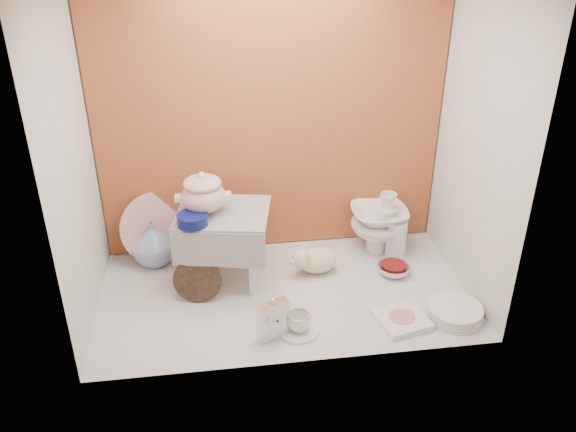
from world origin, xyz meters
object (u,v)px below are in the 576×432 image
object	(u,v)px
dinner_plate_stack	(455,312)
crystal_bowl	(393,269)
soup_tureen	(203,192)
blue_white_vase	(153,243)
porcelain_tower	(379,222)
floral_platter	(156,228)
plush_pig	(317,260)
mantel_clock	(273,318)
step_stool	(225,245)
gold_rim_teacup	(298,322)

from	to	relation	value
dinner_plate_stack	crystal_bowl	distance (m)	0.43
soup_tureen	blue_white_vase	distance (m)	0.50
crystal_bowl	blue_white_vase	bearing A→B (deg)	167.03
porcelain_tower	dinner_plate_stack	bearing A→B (deg)	-73.01
floral_platter	plush_pig	xyz separation A→B (m)	(0.82, -0.26, -0.11)
blue_white_vase	mantel_clock	world-z (taller)	blue_white_vase
step_stool	gold_rim_teacup	world-z (taller)	step_stool
mantel_clock	plush_pig	bearing A→B (deg)	35.70
step_stool	mantel_clock	bearing A→B (deg)	-59.23
blue_white_vase	dinner_plate_stack	size ratio (longest dim) A/B	0.92
step_stool	blue_white_vase	bearing A→B (deg)	162.80
mantel_clock	gold_rim_teacup	distance (m)	0.13
crystal_bowl	mantel_clock	bearing A→B (deg)	-148.55
soup_tureen	crystal_bowl	world-z (taller)	soup_tureen
step_stool	porcelain_tower	xyz separation A→B (m)	(0.84, 0.16, -0.02)
plush_pig	porcelain_tower	bearing A→B (deg)	29.50
step_stool	mantel_clock	world-z (taller)	step_stool
step_stool	porcelain_tower	size ratio (longest dim) A/B	1.28
soup_tureen	blue_white_vase	xyz separation A→B (m)	(-0.28, 0.19, -0.37)
step_stool	floral_platter	size ratio (longest dim) A/B	1.16
soup_tureen	mantel_clock	xyz separation A→B (m)	(0.27, -0.50, -0.39)
soup_tureen	porcelain_tower	size ratio (longest dim) A/B	0.74
step_stool	blue_white_vase	size ratio (longest dim) A/B	1.82
gold_rim_teacup	crystal_bowl	xyz separation A→B (m)	(0.56, 0.39, -0.03)
step_stool	floral_platter	bearing A→B (deg)	155.66
gold_rim_teacup	crystal_bowl	world-z (taller)	gold_rim_teacup
soup_tureen	plush_pig	size ratio (longest dim) A/B	1.00
plush_pig	dinner_plate_stack	world-z (taller)	plush_pig
soup_tureen	porcelain_tower	world-z (taller)	soup_tureen
floral_platter	dinner_plate_stack	distance (m)	1.57
soup_tureen	gold_rim_teacup	xyz separation A→B (m)	(0.39, -0.48, -0.44)
step_stool	dinner_plate_stack	distance (m)	1.15
step_stool	blue_white_vase	world-z (taller)	step_stool
mantel_clock	gold_rim_teacup	bearing A→B (deg)	-12.99
crystal_bowl	porcelain_tower	xyz separation A→B (m)	(-0.02, 0.25, 0.15)
plush_pig	soup_tureen	bearing A→B (deg)	-178.17
mantel_clock	plush_pig	distance (m)	0.56
crystal_bowl	soup_tureen	bearing A→B (deg)	174.62
mantel_clock	gold_rim_teacup	world-z (taller)	mantel_clock
gold_rim_teacup	crystal_bowl	distance (m)	0.68
dinner_plate_stack	gold_rim_teacup	bearing A→B (deg)	-179.91
gold_rim_teacup	plush_pig	bearing A→B (deg)	69.74
floral_platter	gold_rim_teacup	xyz separation A→B (m)	(0.65, -0.73, -0.13)
plush_pig	dinner_plate_stack	bearing A→B (deg)	-35.71
floral_platter	porcelain_tower	bearing A→B (deg)	-4.03
step_stool	mantel_clock	size ratio (longest dim) A/B	2.13
dinner_plate_stack	crystal_bowl	bearing A→B (deg)	114.25
soup_tureen	gold_rim_teacup	world-z (taller)	soup_tureen
soup_tureen	mantel_clock	bearing A→B (deg)	-61.62
gold_rim_teacup	blue_white_vase	bearing A→B (deg)	134.76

